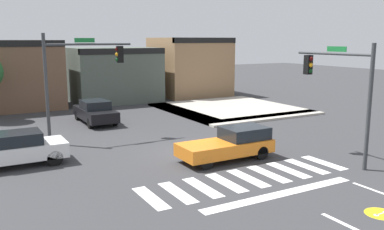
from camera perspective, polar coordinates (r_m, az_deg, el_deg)
ground_plane at (r=20.69m, az=0.23°, el=-5.21°), size 120.00×120.00×0.00m
crosswalk_near at (r=17.10m, az=7.79°, el=-8.69°), size 9.19×2.41×0.01m
bike_detector_marking at (r=15.01m, az=24.79°, el=-12.37°), size 1.03×1.03×0.01m
curb_corner_northeast at (r=32.89m, az=4.99°, el=0.76°), size 10.00×10.60×0.15m
storefront_row at (r=38.48m, az=-10.50°, el=6.00°), size 23.78×6.57×5.78m
traffic_signal_northwest at (r=23.33m, az=-15.41°, el=6.20°), size 4.86×0.32×5.93m
traffic_signal_southeast at (r=19.80m, az=19.88°, el=4.39°), size 0.32×4.38×5.45m
car_orange at (r=19.46m, az=5.36°, el=-4.02°), size 4.52×1.83×1.47m
car_black at (r=28.55m, az=-13.31°, el=0.46°), size 1.89×4.72×1.54m
car_white at (r=19.96m, az=-23.03°, el=-4.33°), size 4.11×1.86×1.53m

